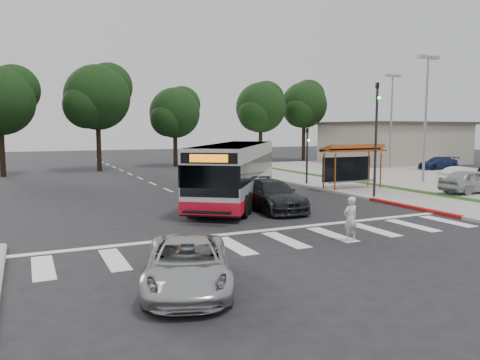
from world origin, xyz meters
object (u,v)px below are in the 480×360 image
silver_suv_south (187,264)px  dark_sedan (272,195)px  transit_bus (236,173)px  pedestrian (350,219)px

silver_suv_south → dark_sedan: bearing=69.6°
transit_bus → silver_suv_south: size_ratio=2.72×
dark_sedan → silver_suv_south: 11.57m
dark_sedan → silver_suv_south: bearing=-125.6°
dark_sedan → transit_bus: bearing=102.2°
transit_bus → silver_suv_south: bearing=-84.4°
transit_bus → dark_sedan: 3.31m
pedestrian → dark_sedan: (0.52, 6.74, -0.06)m
dark_sedan → silver_suv_south: dark_sedan is taller
dark_sedan → silver_suv_south: (-7.28, -8.99, -0.11)m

